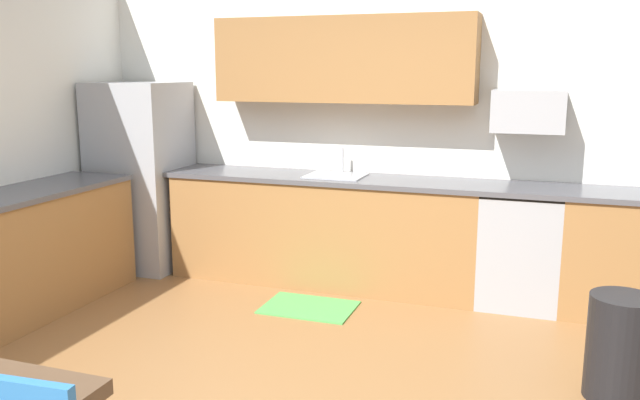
% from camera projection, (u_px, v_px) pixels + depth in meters
% --- Properties ---
extents(wall_back, '(5.80, 0.10, 2.70)m').
position_uv_depth(wall_back, '(383.00, 125.00, 5.68)').
color(wall_back, silver).
rests_on(wall_back, ground).
extents(cabinet_run_back, '(2.65, 0.60, 0.90)m').
position_uv_depth(cabinet_run_back, '(323.00, 232.00, 5.67)').
color(cabinet_run_back, olive).
rests_on(cabinet_run_back, ground).
extents(cabinet_run_back_right, '(0.90, 0.60, 0.90)m').
position_uv_depth(cabinet_run_back_right, '(625.00, 257.00, 4.89)').
color(cabinet_run_back_right, olive).
rests_on(cabinet_run_back_right, ground).
extents(cabinet_run_left, '(0.60, 2.00, 0.90)m').
position_uv_depth(cabinet_run_left, '(19.00, 258.00, 4.89)').
color(cabinet_run_left, olive).
rests_on(cabinet_run_left, ground).
extents(countertop_back, '(4.80, 0.64, 0.04)m').
position_uv_depth(countertop_back, '(372.00, 181.00, 5.44)').
color(countertop_back, '#4C4C51').
rests_on(countertop_back, cabinet_run_back).
extents(countertop_left, '(0.64, 2.00, 0.04)m').
position_uv_depth(countertop_left, '(13.00, 195.00, 4.80)').
color(countertop_left, '#4C4C51').
rests_on(countertop_left, cabinet_run_left).
extents(upper_cabinets_back, '(2.20, 0.34, 0.70)m').
position_uv_depth(upper_cabinets_back, '(343.00, 60.00, 5.46)').
color(upper_cabinets_back, olive).
extents(refrigerator, '(0.76, 0.70, 1.71)m').
position_uv_depth(refrigerator, '(141.00, 176.00, 6.08)').
color(refrigerator, '#9EA0A5').
rests_on(refrigerator, ground).
extents(oven_range, '(0.60, 0.60, 0.91)m').
position_uv_depth(oven_range, '(520.00, 248.00, 5.14)').
color(oven_range, '#999BA0').
rests_on(oven_range, ground).
extents(microwave, '(0.54, 0.36, 0.32)m').
position_uv_depth(microwave, '(529.00, 111.00, 5.02)').
color(microwave, '#9EA0A5').
extents(sink_basin, '(0.48, 0.40, 0.14)m').
position_uv_depth(sink_basin, '(336.00, 183.00, 5.55)').
color(sink_basin, '#A5A8AD').
rests_on(sink_basin, countertop_back).
extents(sink_faucet, '(0.02, 0.02, 0.24)m').
position_uv_depth(sink_faucet, '(342.00, 162.00, 5.68)').
color(sink_faucet, '#B2B5BA').
rests_on(sink_faucet, countertop_back).
extents(trash_bin, '(0.36, 0.36, 0.60)m').
position_uv_depth(trash_bin, '(620.00, 348.00, 3.67)').
color(trash_bin, black).
rests_on(trash_bin, ground).
extents(floor_mat, '(0.70, 0.50, 0.01)m').
position_uv_depth(floor_mat, '(309.00, 307.00, 5.12)').
color(floor_mat, '#4CA54C').
rests_on(floor_mat, ground).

